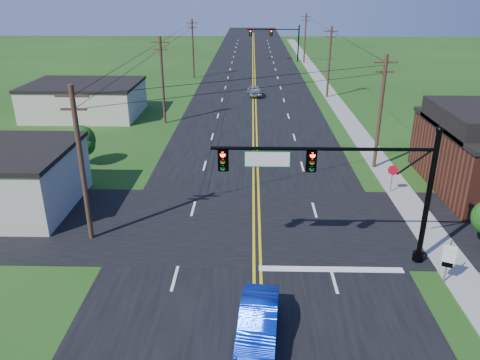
{
  "coord_description": "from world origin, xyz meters",
  "views": [
    {
      "loc": [
        -0.22,
        -13.76,
        13.66
      ],
      "look_at": [
        -0.8,
        10.0,
        3.78
      ],
      "focal_mm": 35.0,
      "sensor_mm": 36.0,
      "label": 1
    }
  ],
  "objects_px": {
    "signal_mast_far": "(276,37)",
    "route_sign": "(448,258)",
    "signal_mast_main": "(342,178)",
    "blue_car": "(258,322)",
    "stop_sign": "(393,173)"
  },
  "relations": [
    {
      "from": "blue_car",
      "to": "signal_mast_far",
      "type": "bearing_deg",
      "value": 91.88
    },
    {
      "from": "signal_mast_far",
      "to": "route_sign",
      "type": "relative_size",
      "value": 4.45
    },
    {
      "from": "signal_mast_main",
      "to": "signal_mast_far",
      "type": "height_order",
      "value": "same"
    },
    {
      "from": "signal_mast_far",
      "to": "route_sign",
      "type": "bearing_deg",
      "value": -86.14
    },
    {
      "from": "stop_sign",
      "to": "blue_car",
      "type": "bearing_deg",
      "value": -102.12
    },
    {
      "from": "signal_mast_main",
      "to": "route_sign",
      "type": "xyz_separation_m",
      "value": [
        5.09,
        -2.02,
        -3.31
      ]
    },
    {
      "from": "signal_mast_main",
      "to": "signal_mast_far",
      "type": "distance_m",
      "value": 72.0
    },
    {
      "from": "signal_mast_far",
      "to": "blue_car",
      "type": "distance_m",
      "value": 78.31
    },
    {
      "from": "signal_mast_main",
      "to": "stop_sign",
      "type": "xyz_separation_m",
      "value": [
        5.42,
        8.98,
        -3.23
      ]
    },
    {
      "from": "stop_sign",
      "to": "signal_mast_far",
      "type": "bearing_deg",
      "value": 115.22
    },
    {
      "from": "route_sign",
      "to": "stop_sign",
      "type": "xyz_separation_m",
      "value": [
        0.33,
        11.0,
        0.08
      ]
    },
    {
      "from": "signal_mast_far",
      "to": "blue_car",
      "type": "relative_size",
      "value": 2.43
    },
    {
      "from": "blue_car",
      "to": "route_sign",
      "type": "bearing_deg",
      "value": 28.74
    },
    {
      "from": "blue_car",
      "to": "stop_sign",
      "type": "distance_m",
      "value": 17.9
    },
    {
      "from": "signal_mast_main",
      "to": "route_sign",
      "type": "height_order",
      "value": "signal_mast_main"
    }
  ]
}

